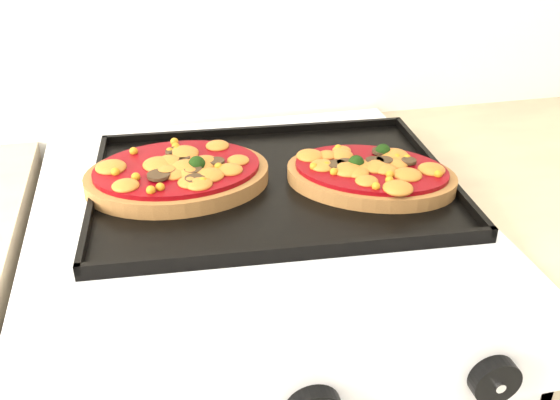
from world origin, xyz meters
name	(u,v)px	position (x,y,z in m)	size (l,w,h in m)	color
control_panel	(311,397)	(0.02, 1.39, 0.85)	(0.60, 0.02, 0.09)	silver
knob_right	(494,380)	(0.21, 1.37, 0.85)	(0.05, 0.05, 0.02)	black
baking_tray	(272,182)	(0.05, 1.72, 0.92)	(0.50, 0.37, 0.02)	black
pizza_left	(177,172)	(-0.08, 1.75, 0.94)	(0.26, 0.19, 0.04)	#9D6936
pizza_right	(371,173)	(0.18, 1.69, 0.94)	(0.24, 0.16, 0.03)	#9D6936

